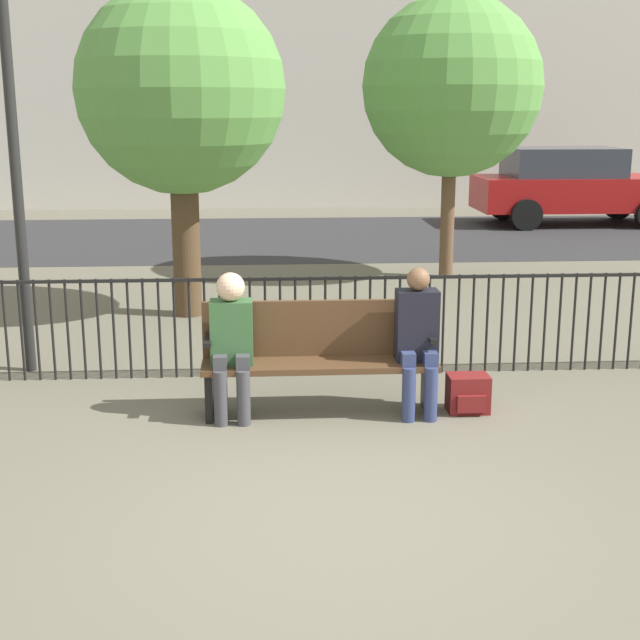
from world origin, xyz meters
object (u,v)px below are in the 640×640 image
object	(u,v)px
park_bench	(319,353)
lamp_post	(9,89)
seated_person_0	(231,337)
backpack	(468,394)
parked_car_0	(572,185)
seated_person_1	(417,335)
tree_0	(181,91)
tree_1	(452,87)

from	to	relation	value
park_bench	lamp_post	xyz separation A→B (m)	(-2.70, 1.34, 2.13)
seated_person_0	backpack	distance (m)	2.02
backpack	parked_car_0	bearing A→B (deg)	67.33
seated_person_0	park_bench	bearing A→B (deg)	10.33
seated_person_1	lamp_post	distance (m)	4.26
seated_person_1	parked_car_0	xyz separation A→B (m)	(5.31, 11.69, 0.17)
tree_0	lamp_post	size ratio (longest dim) A/B	0.96
park_bench	seated_person_1	xyz separation A→B (m)	(0.79, -0.13, 0.18)
tree_1	seated_person_1	bearing A→B (deg)	-103.81
seated_person_0	tree_0	world-z (taller)	tree_0
park_bench	backpack	distance (m)	1.28
seated_person_0	tree_1	bearing A→B (deg)	63.54
seated_person_1	tree_0	xyz separation A→B (m)	(-2.16, 3.73, 1.97)
tree_1	lamp_post	size ratio (longest dim) A/B	1.00
tree_0	backpack	bearing A→B (deg)	-54.91
backpack	tree_1	world-z (taller)	tree_1
backpack	parked_car_0	xyz separation A→B (m)	(4.87, 11.66, 0.69)
park_bench	tree_0	world-z (taller)	tree_0
tree_0	lamp_post	xyz separation A→B (m)	(-1.33, -2.26, -0.01)
seated_person_0	seated_person_1	distance (m)	1.51
seated_person_0	backpack	bearing A→B (deg)	0.66
tree_1	seated_person_0	bearing A→B (deg)	-116.46
seated_person_1	backpack	xyz separation A→B (m)	(0.44, 0.02, -0.52)
tree_1	lamp_post	xyz separation A→B (m)	(-4.96, -4.51, -0.11)
tree_1	parked_car_0	world-z (taller)	tree_1
seated_person_0	parked_car_0	size ratio (longest dim) A/B	0.29
seated_person_0	parked_car_0	world-z (taller)	parked_car_0
park_bench	lamp_post	world-z (taller)	lamp_post
backpack	lamp_post	world-z (taller)	lamp_post
park_bench	tree_1	xyz separation A→B (m)	(2.26, 5.85, 2.24)
backpack	seated_person_1	bearing A→B (deg)	-177.23
lamp_post	park_bench	bearing A→B (deg)	-26.38
seated_person_1	backpack	size ratio (longest dim) A/B	3.61
park_bench	seated_person_0	distance (m)	0.75
seated_person_1	tree_0	world-z (taller)	tree_0
park_bench	seated_person_1	world-z (taller)	seated_person_1
backpack	parked_car_0	world-z (taller)	parked_car_0
lamp_post	parked_car_0	size ratio (longest dim) A/B	0.96
backpack	tree_0	size ratio (longest dim) A/B	0.09
park_bench	seated_person_0	size ratio (longest dim) A/B	1.60
park_bench	lamp_post	size ratio (longest dim) A/B	0.48
tree_1	tree_0	bearing A→B (deg)	-148.21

